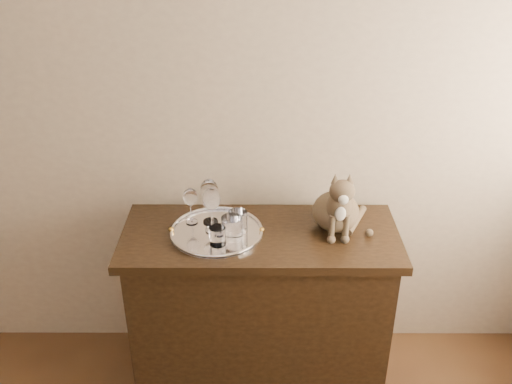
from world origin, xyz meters
TOP-DOWN VIEW (x-y plane):
  - wall_back at (0.00, 2.25)m, footprint 4.00×0.10m
  - sideboard at (0.60, 1.94)m, footprint 1.20×0.50m
  - tray at (0.41, 1.94)m, footprint 0.40×0.40m
  - wine_glass_a at (0.30, 2.02)m, footprint 0.06×0.06m
  - wine_glass_b at (0.38, 2.02)m, footprint 0.08×0.08m
  - wine_glass_d at (0.39, 1.95)m, footprint 0.08×0.08m
  - tumbler_a at (0.48, 1.89)m, footprint 0.09×0.09m
  - tumbler_b at (0.42, 1.85)m, footprint 0.07×0.07m
  - tumbler_c at (0.50, 1.95)m, footprint 0.08×0.08m
  - cat at (0.93, 1.99)m, footprint 0.31×0.29m

SIDE VIEW (x-z plane):
  - sideboard at x=0.60m, z-range 0.00..0.85m
  - tray at x=0.41m, z-range 0.85..0.86m
  - tumbler_b at x=0.42m, z-range 0.86..0.94m
  - tumbler_c at x=0.50m, z-range 0.86..0.95m
  - tumbler_a at x=0.48m, z-range 0.86..0.96m
  - wine_glass_a at x=0.30m, z-range 0.86..1.03m
  - wine_glass_d at x=0.39m, z-range 0.86..1.06m
  - wine_glass_b at x=0.38m, z-range 0.86..1.07m
  - cat at x=0.93m, z-range 0.85..1.16m
  - wall_back at x=0.00m, z-range 0.00..2.70m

